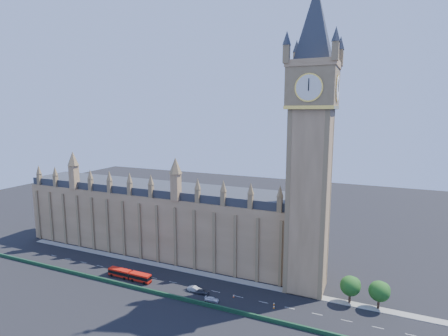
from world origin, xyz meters
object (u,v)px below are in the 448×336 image
at_px(red_bus, 129,275).
at_px(car_grey, 202,292).
at_px(car_white, 212,299).
at_px(car_silver, 195,289).

relative_size(red_bus, car_grey, 3.74).
xyz_separation_m(car_grey, car_white, (4.85, -2.77, -0.13)).
bearing_deg(car_white, car_silver, 60.29).
distance_m(red_bus, car_grey, 27.56).
height_order(red_bus, car_white, red_bus).
distance_m(red_bus, car_white, 32.45).
distance_m(car_grey, car_silver, 2.82).
bearing_deg(car_white, car_grey, 53.74).
relative_size(car_grey, car_silver, 0.93).
relative_size(red_bus, car_silver, 3.48).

